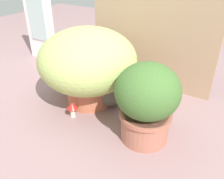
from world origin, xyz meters
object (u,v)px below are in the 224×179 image
object	(u,v)px
cat	(111,90)
mushroom_ornament_red	(72,107)
mushroom_ornament_pink	(76,93)
leafy_planter	(147,101)
grass_planter	(88,63)

from	to	relation	value
cat	mushroom_ornament_red	xyz separation A→B (m)	(-0.14, -0.24, -0.05)
mushroom_ornament_pink	mushroom_ornament_red	bearing A→B (deg)	-63.41
leafy_planter	mushroom_ornament_pink	bearing A→B (deg)	174.29
cat	mushroom_ornament_pink	size ratio (longest dim) A/B	2.70
leafy_planter	mushroom_ornament_pink	size ratio (longest dim) A/B	3.19
mushroom_ornament_red	mushroom_ornament_pink	distance (m)	0.13
cat	grass_planter	bearing A→B (deg)	-168.19
leafy_planter	mushroom_ornament_red	xyz separation A→B (m)	(-0.48, -0.06, -0.18)
leafy_planter	cat	distance (m)	0.41
mushroom_ornament_red	leafy_planter	bearing A→B (deg)	7.09
grass_planter	mushroom_ornament_red	bearing A→B (deg)	-85.21
mushroom_ornament_pink	cat	bearing A→B (deg)	33.61
leafy_planter	cat	world-z (taller)	leafy_planter
mushroom_ornament_pink	grass_planter	bearing A→B (deg)	68.45
cat	mushroom_ornament_red	distance (m)	0.29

